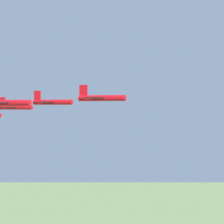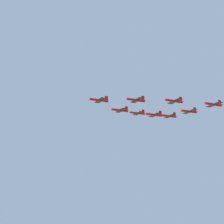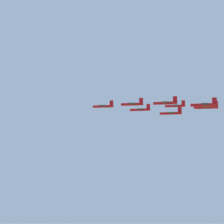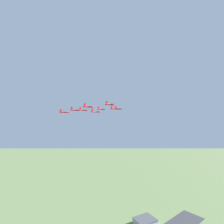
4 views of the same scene
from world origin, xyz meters
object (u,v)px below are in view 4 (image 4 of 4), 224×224
object	(u,v)px
jet_7	(75,110)
hangar	(145,222)
jet_6	(64,112)
jet_2	(114,109)
jet_5	(110,104)
jet_3	(83,110)
jet_0	(118,109)
jet_4	(95,112)
jet_1	(101,109)
jet_8	(88,107)

from	to	relation	value
jet_7	hangar	bearing A→B (deg)	96.65
jet_6	jet_7	size ratio (longest dim) A/B	1.00
jet_2	jet_5	distance (m)	19.40
jet_3	jet_5	size ratio (longest dim) A/B	1.00
jet_6	jet_3	bearing A→B (deg)	59.53
hangar	jet_0	distance (m)	193.14
jet_3	jet_7	world-z (taller)	jet_3
jet_5	jet_6	distance (m)	51.83
jet_4	hangar	bearing A→B (deg)	101.90
jet_5	jet_7	distance (m)	33.92
jet_4	jet_7	xyz separation A→B (m)	(18.74, -4.33, 1.29)
jet_2	jet_1	bearing A→B (deg)	180.00
jet_6	jet_7	xyz separation A→B (m)	(-5.85, 18.60, 1.34)
jet_1	jet_7	xyz separation A→B (m)	(31.62, 9.95, -2.37)
hangar	jet_8	size ratio (longest dim) A/B	3.03
jet_5	jet_6	world-z (taller)	jet_5
jet_4	jet_8	world-z (taller)	jet_8
jet_4	jet_7	distance (m)	19.27
hangar	jet_3	bearing A→B (deg)	20.53
jet_7	jet_3	bearing A→B (deg)	120.47
hangar	jet_5	distance (m)	215.28
hangar	jet_1	xyz separation A→B (m)	(97.70, 47.94, 167.68)
jet_2	jet_4	distance (m)	19.51
jet_3	jet_4	xyz separation A→B (m)	(-5.85, 18.60, -2.43)
jet_3	jet_5	world-z (taller)	jet_5
jet_4	jet_8	distance (m)	19.52
jet_1	jet_6	size ratio (longest dim) A/B	1.00
jet_6	jet_1	bearing A→B (deg)	59.53
jet_1	jet_3	bearing A→B (deg)	-120.47
jet_1	jet_3	world-z (taller)	jet_1
jet_3	jet_8	xyz separation A→B (m)	(7.03, 32.88, 0.93)
jet_3	jet_4	size ratio (longest dim) A/B	1.00
hangar	jet_1	world-z (taller)	jet_1
hangar	jet_5	bearing A→B (deg)	37.65
jet_4	jet_6	world-z (taller)	jet_4
jet_0	jet_4	size ratio (longest dim) A/B	1.00
jet_2	jet_3	xyz separation A→B (m)	(24.59, -22.93, -0.83)
jet_8	jet_5	bearing A→B (deg)	59.53
hangar	jet_6	xyz separation A→B (m)	(135.17, 39.28, 163.98)
hangar	jet_7	size ratio (longest dim) A/B	3.03
jet_3	jet_2	bearing A→B (deg)	29.54
jet_8	jet_1	bearing A→B (deg)	120.47
jet_0	jet_5	bearing A→B (deg)	-59.53
jet_2	jet_8	xyz separation A→B (m)	(31.62, 9.95, 0.09)
jet_7	jet_6	bearing A→B (deg)	180.00
jet_2	jet_5	world-z (taller)	jet_5
jet_1	jet_8	xyz separation A→B (m)	(25.77, 28.55, -0.30)
jet_5	jet_8	distance (m)	19.39
jet_7	jet_0	bearing A→B (deg)	78.91
jet_6	jet_7	world-z (taller)	jet_7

